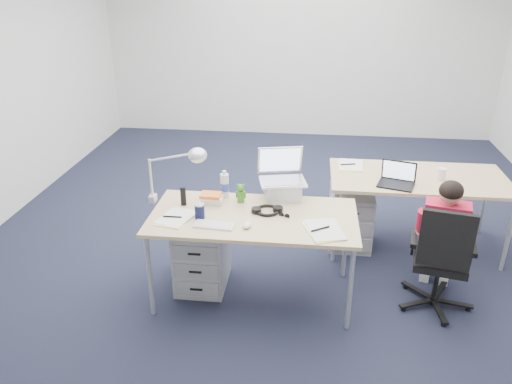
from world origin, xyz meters
TOP-DOWN VIEW (x-y plane):
  - floor at (0.00, 0.00)m, footprint 7.00×7.00m
  - room at (0.00, 0.00)m, footprint 6.02×7.02m
  - desk_near at (-0.21, -0.92)m, footprint 1.60×0.80m
  - desk_far at (1.21, 0.03)m, footprint 1.60×0.80m
  - office_chair at (1.24, -0.93)m, footprint 0.69×0.69m
  - seated_person at (1.27, -0.77)m, footprint 0.40×0.61m
  - drawer_pedestal_near at (-0.65, -0.82)m, footprint 0.40×0.50m
  - drawer_pedestal_far at (0.62, 0.03)m, footprint 0.40×0.50m
  - silver_laptop at (-0.01, -0.57)m, footprint 0.43×0.37m
  - wireless_keyboard at (-0.48, -1.12)m, footprint 0.31×0.15m
  - computer_mouse at (-0.23, -1.12)m, footprint 0.08×0.11m
  - headphones at (-0.11, -0.85)m, footprint 0.29×0.25m
  - can_koozie at (-0.61, -1.01)m, footprint 0.09×0.09m
  - water_bottle at (-0.48, -0.61)m, footprint 0.09×0.09m
  - bear_figurine at (-0.34, -0.69)m, footprint 0.10×0.08m
  - book_stack at (-0.57, -0.74)m, footprint 0.20×0.16m
  - cordless_phone at (-0.79, -0.80)m, footprint 0.04×0.03m
  - papers_left at (-0.80, -1.04)m, footprint 0.29×0.36m
  - papers_right at (0.33, -1.11)m, footprint 0.32×0.39m
  - sunglasses at (0.03, -0.92)m, footprint 0.10×0.08m
  - desk_lamp at (-0.90, -0.77)m, footprint 0.45×0.20m
  - dark_laptop at (0.97, -0.21)m, footprint 0.37×0.37m
  - far_cup at (1.39, -0.02)m, footprint 0.10×0.10m
  - far_papers at (0.60, 0.23)m, footprint 0.24×0.33m

SIDE VIEW (x-z plane):
  - floor at x=0.00m, z-range 0.00..0.00m
  - office_chair at x=1.24m, z-range -0.20..0.72m
  - drawer_pedestal_near at x=-0.65m, z-range 0.00..0.55m
  - drawer_pedestal_far at x=0.62m, z-range 0.00..0.55m
  - seated_person at x=1.27m, z-range 0.01..1.07m
  - desk_near at x=-0.21m, z-range 0.32..1.05m
  - desk_far at x=1.21m, z-range 0.32..1.05m
  - far_papers at x=0.60m, z-range 0.73..0.74m
  - papers_left at x=-0.80m, z-range 0.73..0.74m
  - papers_right at x=0.33m, z-range 0.73..0.74m
  - wireless_keyboard at x=-0.48m, z-range 0.73..0.74m
  - sunglasses at x=0.03m, z-range 0.73..0.75m
  - computer_mouse at x=-0.23m, z-range 0.73..0.77m
  - headphones at x=-0.11m, z-range 0.73..0.77m
  - book_stack at x=-0.57m, z-range 0.73..0.81m
  - far_cup at x=1.39m, z-range 0.73..0.84m
  - can_koozie at x=-0.61m, z-range 0.73..0.85m
  - cordless_phone at x=-0.79m, z-range 0.73..0.89m
  - bear_figurine at x=-0.34m, z-range 0.73..0.89m
  - dark_laptop at x=0.97m, z-range 0.73..0.95m
  - water_bottle at x=-0.48m, z-range 0.73..0.96m
  - silver_laptop at x=-0.01m, z-range 0.73..1.13m
  - desk_lamp at x=-0.90m, z-range 0.73..1.23m
  - room at x=0.00m, z-range 0.31..3.12m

